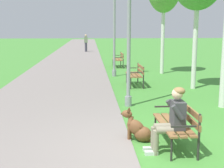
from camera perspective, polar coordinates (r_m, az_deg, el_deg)
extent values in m
plane|color=#478E38|center=(6.10, 7.76, -12.14)|extent=(120.00, 120.00, 0.00)
cube|color=gray|center=(29.62, -6.48, 5.88)|extent=(4.19, 60.00, 0.04)
cube|color=olive|center=(6.22, 9.53, -7.32)|extent=(0.14, 1.50, 0.04)
cube|color=olive|center=(6.26, 11.10, -7.25)|extent=(0.14, 1.50, 0.04)
cube|color=olive|center=(6.31, 12.65, -7.18)|extent=(0.14, 1.50, 0.04)
cube|color=olive|center=(6.30, 13.62, -5.91)|extent=(0.04, 1.50, 0.11)
cube|color=olive|center=(6.25, 13.69, -4.33)|extent=(0.04, 1.50, 0.11)
cylinder|color=#2D2B28|center=(6.92, 7.94, -7.38)|extent=(0.04, 0.04, 0.45)
cylinder|color=#2D2B28|center=(6.98, 11.86, -5.65)|extent=(0.04, 0.04, 0.85)
cube|color=#2D2B28|center=(6.85, 9.67, -4.09)|extent=(0.45, 0.04, 0.03)
cylinder|color=#2D2B28|center=(5.66, 10.86, -11.60)|extent=(0.04, 0.04, 0.45)
cylinder|color=#2D2B28|center=(5.73, 15.64, -9.40)|extent=(0.04, 0.04, 0.85)
cube|color=#2D2B28|center=(5.57, 13.01, -7.60)|extent=(0.45, 0.04, 0.03)
cube|color=olive|center=(12.44, 3.18, 1.72)|extent=(0.14, 1.50, 0.04)
cube|color=olive|center=(12.47, 3.98, 1.72)|extent=(0.14, 1.50, 0.04)
cube|color=olive|center=(12.49, 4.78, 1.73)|extent=(0.14, 1.50, 0.04)
cube|color=olive|center=(12.49, 5.26, 2.37)|extent=(0.04, 1.50, 0.11)
cube|color=olive|center=(12.47, 5.28, 3.19)|extent=(0.04, 1.50, 0.11)
cylinder|color=#2D2B28|center=(13.15, 2.69, 1.20)|extent=(0.04, 0.04, 0.45)
cylinder|color=#2D2B28|center=(13.19, 4.77, 2.08)|extent=(0.04, 0.04, 0.85)
cube|color=#2D2B28|center=(13.12, 3.58, 2.96)|extent=(0.45, 0.04, 0.03)
cylinder|color=#2D2B28|center=(11.80, 3.46, 0.13)|extent=(0.04, 0.04, 0.45)
cylinder|color=#2D2B28|center=(11.84, 5.78, 1.11)|extent=(0.04, 0.04, 0.85)
cube|color=#2D2B28|center=(11.77, 4.45, 2.08)|extent=(0.45, 0.04, 0.03)
cube|color=olive|center=(18.29, 0.41, 4.52)|extent=(0.14, 1.50, 0.04)
cube|color=olive|center=(18.30, 0.96, 4.52)|extent=(0.14, 1.50, 0.04)
cube|color=olive|center=(18.32, 1.50, 4.53)|extent=(0.14, 1.50, 0.04)
cube|color=olive|center=(18.32, 1.83, 4.96)|extent=(0.04, 1.50, 0.11)
cube|color=olive|center=(18.30, 1.84, 5.52)|extent=(0.04, 1.50, 0.11)
cylinder|color=#2D2B28|center=(19.00, 0.17, 4.06)|extent=(0.04, 0.04, 0.45)
cylinder|color=#2D2B28|center=(19.02, 1.62, 4.67)|extent=(0.04, 0.04, 0.85)
cube|color=#2D2B28|center=(18.97, 0.78, 5.28)|extent=(0.45, 0.04, 0.03)
cylinder|color=#2D2B28|center=(17.63, 0.50, 3.56)|extent=(0.04, 0.04, 0.45)
cylinder|color=#2D2B28|center=(17.65, 2.06, 4.22)|extent=(0.04, 0.04, 0.85)
cube|color=#2D2B28|center=(17.60, 1.15, 4.88)|extent=(0.45, 0.04, 0.03)
cylinder|color=gray|center=(6.02, 9.66, -7.73)|extent=(0.42, 0.14, 0.14)
cylinder|color=gray|center=(6.05, 7.62, -9.93)|extent=(0.11, 0.11, 0.47)
cube|color=silver|center=(6.11, 6.83, -11.72)|extent=(0.24, 0.09, 0.07)
cylinder|color=gray|center=(5.83, 10.12, -8.33)|extent=(0.42, 0.14, 0.14)
cylinder|color=gray|center=(5.87, 8.02, -10.60)|extent=(0.11, 0.11, 0.47)
cube|color=silver|center=(5.93, 7.20, -12.44)|extent=(0.24, 0.09, 0.07)
cube|color=#3F3F42|center=(5.90, 11.95, -5.53)|extent=(0.22, 0.36, 0.52)
cylinder|color=#3F3F42|center=(6.05, 10.92, -4.13)|extent=(0.25, 0.09, 0.30)
cylinder|color=#3F3F42|center=(5.67, 11.95, -5.13)|extent=(0.25, 0.09, 0.30)
sphere|color=beige|center=(5.80, 11.91, -1.74)|extent=(0.21, 0.21, 0.21)
ellipsoid|color=olive|center=(5.80, 12.21, -1.25)|extent=(0.22, 0.23, 0.14)
ellipsoid|color=brown|center=(6.51, 5.67, -9.11)|extent=(0.44, 0.39, 0.32)
ellipsoid|color=brown|center=(6.49, 4.38, -7.95)|extent=(0.55, 0.38, 0.48)
ellipsoid|color=#4C2D19|center=(6.47, 4.82, -7.67)|extent=(0.40, 0.30, 0.27)
cylinder|color=brown|center=(6.61, 3.37, -8.48)|extent=(0.06, 0.06, 0.38)
cylinder|color=brown|center=(6.50, 3.12, -8.81)|extent=(0.06, 0.06, 0.38)
cylinder|color=brown|center=(6.47, 3.44, -6.66)|extent=(0.16, 0.20, 0.19)
ellipsoid|color=brown|center=(6.46, 2.76, -5.50)|extent=(0.26, 0.21, 0.16)
cone|color=#4C2D19|center=(6.48, 1.90, -5.51)|extent=(0.13, 0.12, 0.09)
cone|color=#4C2D19|center=(6.46, 3.21, -4.56)|extent=(0.06, 0.06, 0.09)
cone|color=#4C2D19|center=(6.38, 3.01, -4.77)|extent=(0.06, 0.06, 0.09)
cylinder|color=brown|center=(6.52, 7.40, -10.36)|extent=(0.28, 0.14, 0.04)
cylinder|color=gray|center=(9.30, 2.99, -3.15)|extent=(0.20, 0.20, 0.30)
cylinder|color=gray|center=(9.04, 3.12, 9.56)|extent=(0.11, 0.11, 4.39)
cylinder|color=gray|center=(14.89, 0.41, 2.00)|extent=(0.20, 0.20, 0.30)
cylinder|color=gray|center=(14.73, 0.42, 9.59)|extent=(0.11, 0.11, 4.23)
cylinder|color=silver|center=(12.14, 14.97, 7.04)|extent=(0.18, 0.18, 3.38)
cylinder|color=silver|center=(15.87, 9.27, 8.35)|extent=(0.18, 0.18, 3.59)
cylinder|color=#383842|center=(29.49, -4.79, 6.71)|extent=(0.22, 0.22, 0.88)
cube|color=#6B7F5B|center=(29.46, -4.81, 8.10)|extent=(0.32, 0.20, 0.56)
sphere|color=tan|center=(29.44, -4.82, 8.86)|extent=(0.20, 0.20, 0.20)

